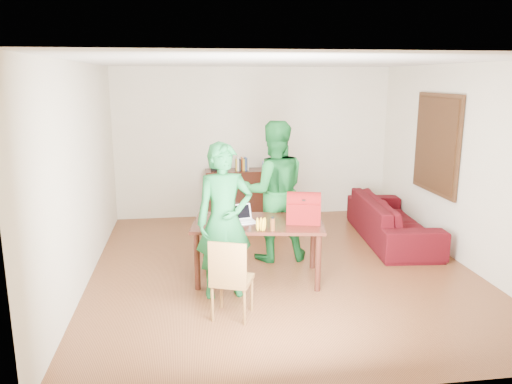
{
  "coord_description": "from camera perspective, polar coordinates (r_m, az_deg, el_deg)",
  "views": [
    {
      "loc": [
        -1.23,
        -6.22,
        2.51
      ],
      "look_at": [
        -0.36,
        -0.09,
        1.09
      ],
      "focal_mm": 35.0,
      "sensor_mm": 36.0,
      "label": 1
    }
  ],
  "objects": [
    {
      "name": "red_bag",
      "position": [
        6.18,
        5.46,
        -2.16
      ],
      "size": [
        0.46,
        0.33,
        0.31
      ],
      "primitive_type": "cube",
      "rotation": [
        0.0,
        0.0,
        -0.24
      ],
      "color": "maroon",
      "rests_on": "table"
    },
    {
      "name": "bananas",
      "position": [
        5.87,
        0.58,
        -4.16
      ],
      "size": [
        0.18,
        0.14,
        0.06
      ],
      "primitive_type": null,
      "rotation": [
        0.0,
        0.0,
        -0.22
      ],
      "color": "gold",
      "rests_on": "table"
    },
    {
      "name": "laptop",
      "position": [
        6.19,
        -1.44,
        -3.14
      ],
      "size": [
        0.33,
        0.26,
        0.21
      ],
      "rotation": [
        0.0,
        0.0,
        0.23
      ],
      "color": "white",
      "rests_on": "table"
    },
    {
      "name": "room",
      "position": [
        6.58,
        2.94,
        2.39
      ],
      "size": [
        5.2,
        5.7,
        2.9
      ],
      "color": "#482212",
      "rests_on": "ground"
    },
    {
      "name": "person_near",
      "position": [
        5.74,
        -3.64,
        -3.32
      ],
      "size": [
        0.71,
        0.51,
        1.81
      ],
      "primitive_type": "imported",
      "rotation": [
        0.0,
        0.0,
        0.12
      ],
      "color": "#145C29",
      "rests_on": "ground"
    },
    {
      "name": "table",
      "position": [
        6.27,
        0.26,
        -4.22
      ],
      "size": [
        1.74,
        1.16,
        0.75
      ],
      "rotation": [
        0.0,
        0.0,
        -0.17
      ],
      "color": "black",
      "rests_on": "ground"
    },
    {
      "name": "chair",
      "position": [
        5.43,
        -2.75,
        -11.58
      ],
      "size": [
        0.51,
        0.5,
        0.89
      ],
      "rotation": [
        0.0,
        0.0,
        -0.37
      ],
      "color": "brown",
      "rests_on": "ground"
    },
    {
      "name": "sofa",
      "position": [
        8.14,
        15.28,
        -3.04
      ],
      "size": [
        1.09,
        2.35,
        0.67
      ],
      "primitive_type": "imported",
      "rotation": [
        0.0,
        0.0,
        1.48
      ],
      "color": "#330906",
      "rests_on": "ground"
    },
    {
      "name": "person_far",
      "position": [
        6.9,
        2.04,
        0.08
      ],
      "size": [
        0.96,
        0.75,
        1.95
      ],
      "primitive_type": "imported",
      "rotation": [
        0.0,
        0.0,
        3.16
      ],
      "color": "#155F24",
      "rests_on": "ground"
    },
    {
      "name": "bottle",
      "position": [
        5.86,
        1.91,
        -3.65
      ],
      "size": [
        0.07,
        0.07,
        0.17
      ],
      "primitive_type": "cylinder",
      "rotation": [
        0.0,
        0.0,
        0.2
      ],
      "color": "#5E3015",
      "rests_on": "table"
    }
  ]
}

